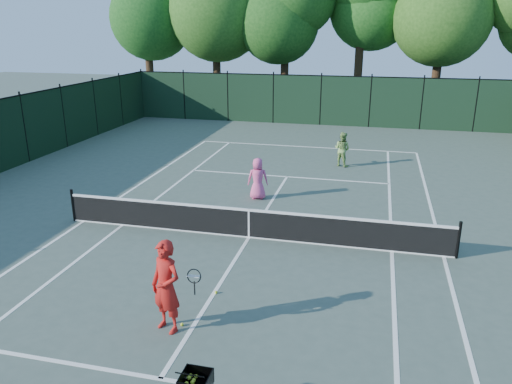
% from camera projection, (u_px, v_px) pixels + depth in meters
% --- Properties ---
extents(ground, '(90.00, 90.00, 0.00)m').
position_uv_depth(ground, '(249.00, 238.00, 14.80)').
color(ground, '#445349').
rests_on(ground, ground).
extents(sideline_doubles_left, '(0.10, 23.77, 0.01)m').
position_uv_depth(sideline_doubles_left, '(84.00, 221.00, 16.02)').
color(sideline_doubles_left, white).
rests_on(sideline_doubles_left, ground).
extents(sideline_doubles_right, '(0.10, 23.77, 0.01)m').
position_uv_depth(sideline_doubles_right, '(444.00, 257.00, 13.58)').
color(sideline_doubles_right, white).
rests_on(sideline_doubles_right, ground).
extents(sideline_singles_left, '(0.10, 23.77, 0.01)m').
position_uv_depth(sideline_singles_left, '(123.00, 225.00, 15.71)').
color(sideline_singles_left, white).
rests_on(sideline_singles_left, ground).
extents(sideline_singles_right, '(0.10, 23.77, 0.01)m').
position_uv_depth(sideline_singles_right, '(392.00, 252.00, 13.88)').
color(sideline_singles_right, white).
rests_on(sideline_singles_right, ground).
extents(baseline_far, '(10.97, 0.10, 0.01)m').
position_uv_depth(baseline_far, '(306.00, 147.00, 25.74)').
color(baseline_far, white).
rests_on(baseline_far, ground).
extents(service_line_near, '(8.23, 0.10, 0.01)m').
position_uv_depth(service_line_near, '(160.00, 379.00, 8.90)').
color(service_line_near, white).
rests_on(service_line_near, ground).
extents(service_line_far, '(8.23, 0.10, 0.01)m').
position_uv_depth(service_line_far, '(287.00, 177.00, 20.69)').
color(service_line_far, white).
rests_on(service_line_far, ground).
extents(center_service_line, '(0.10, 12.80, 0.01)m').
position_uv_depth(center_service_line, '(249.00, 237.00, 14.80)').
color(center_service_line, white).
rests_on(center_service_line, ground).
extents(tennis_net, '(11.69, 0.09, 1.06)m').
position_uv_depth(tennis_net, '(249.00, 223.00, 14.65)').
color(tennis_net, black).
rests_on(tennis_net, ground).
extents(fence_far, '(24.00, 0.05, 3.00)m').
position_uv_depth(fence_far, '(321.00, 101.00, 30.90)').
color(fence_far, black).
rests_on(fence_far, ground).
extents(coach, '(1.13, 0.71, 1.98)m').
position_uv_depth(coach, '(166.00, 287.00, 10.05)').
color(coach, red).
rests_on(coach, ground).
extents(player_pink, '(0.82, 0.62, 1.51)m').
position_uv_depth(player_pink, '(258.00, 179.00, 17.88)').
color(player_pink, '#E95290').
rests_on(player_pink, ground).
extents(player_green, '(0.92, 0.84, 1.52)m').
position_uv_depth(player_green, '(342.00, 149.00, 22.07)').
color(player_green, '#7EA753').
rests_on(player_green, ground).
extents(ball_hopper, '(0.61, 0.61, 0.88)m').
position_uv_depth(ball_hopper, '(196.00, 382.00, 7.73)').
color(ball_hopper, black).
rests_on(ball_hopper, ground).
extents(loose_ball_near_cart, '(0.07, 0.07, 0.07)m').
position_uv_depth(loose_ball_near_cart, '(182.00, 324.00, 10.46)').
color(loose_ball_near_cart, '#D5E82F').
rests_on(loose_ball_near_cart, ground).
extents(loose_ball_midcourt, '(0.07, 0.07, 0.07)m').
position_uv_depth(loose_ball_midcourt, '(216.00, 292.00, 11.72)').
color(loose_ball_midcourt, '#C9DA2C').
rests_on(loose_ball_midcourt, ground).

